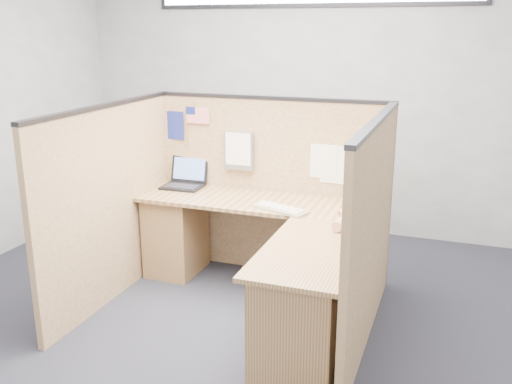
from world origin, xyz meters
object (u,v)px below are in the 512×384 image
at_px(l_desk, 263,260).
at_px(mouse, 346,215).
at_px(keyboard, 280,209).
at_px(laptop, 186,179).

distance_m(l_desk, mouse, 0.71).
distance_m(l_desk, keyboard, 0.41).
xyz_separation_m(l_desk, keyboard, (0.07, 0.19, 0.35)).
bearing_deg(keyboard, laptop, 177.56).
distance_m(laptop, mouse, 1.55).
bearing_deg(mouse, laptop, 165.42).
xyz_separation_m(laptop, keyboard, (0.99, -0.39, -0.05)).
relative_size(keyboard, mouse, 4.22).
height_order(laptop, mouse, laptop).
bearing_deg(l_desk, mouse, 18.15).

